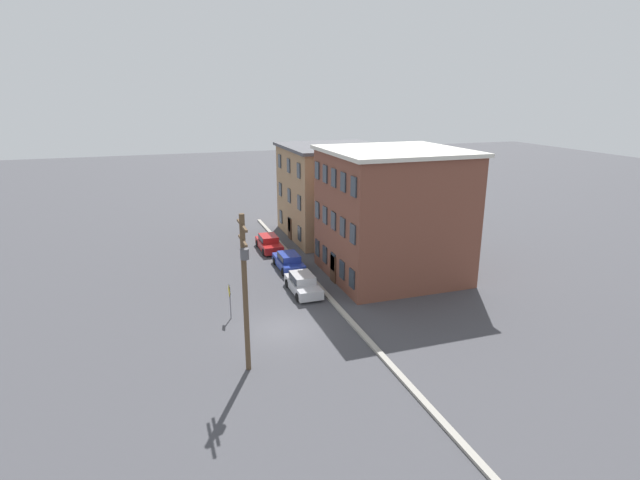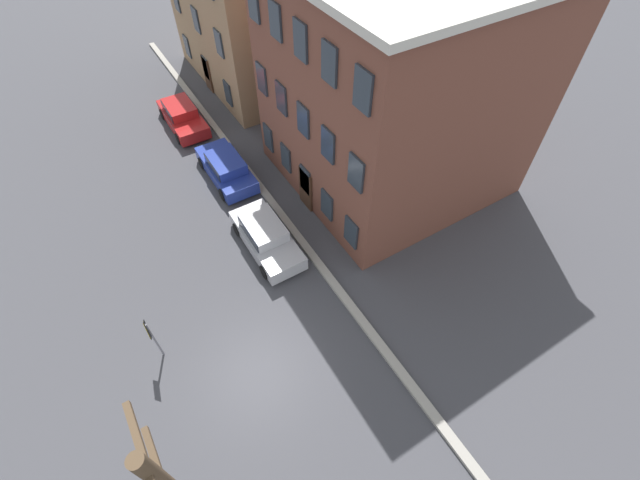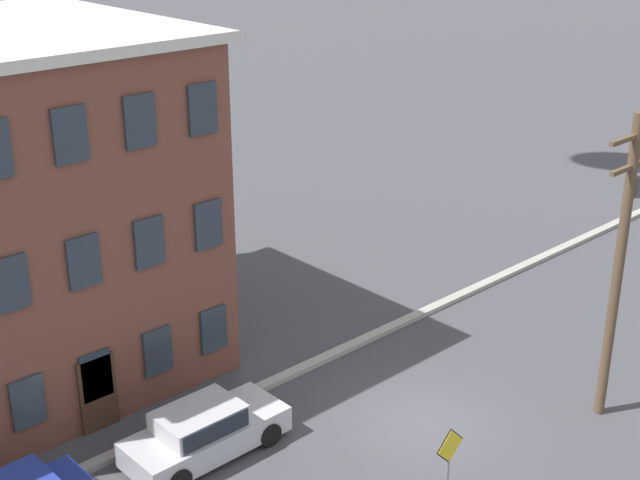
# 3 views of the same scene
# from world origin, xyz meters

# --- Properties ---
(ground_plane) EXTENTS (200.00, 200.00, 0.00)m
(ground_plane) POSITION_xyz_m (0.00, 0.00, 0.00)
(ground_plane) COLOR #424247
(kerb_strip) EXTENTS (56.00, 0.36, 0.16)m
(kerb_strip) POSITION_xyz_m (0.00, 4.50, 0.08)
(kerb_strip) COLOR #9E998E
(kerb_strip) RESTS_ON ground_plane
(apartment_corner) EXTENTS (11.09, 9.96, 9.37)m
(apartment_corner) POSITION_xyz_m (-19.60, 10.72, 4.70)
(apartment_corner) COLOR #9E7A56
(apartment_corner) RESTS_ON ground_plane
(apartment_midblock) EXTENTS (10.28, 10.50, 10.32)m
(apartment_midblock) POSITION_xyz_m (-6.75, 10.99, 5.17)
(apartment_midblock) COLOR brown
(apartment_midblock) RESTS_ON ground_plane
(car_red) EXTENTS (4.40, 1.92, 1.43)m
(car_red) POSITION_xyz_m (-16.52, 3.03, 0.75)
(car_red) COLOR #B21E1E
(car_red) RESTS_ON ground_plane
(car_blue) EXTENTS (4.40, 1.92, 1.43)m
(car_blue) POSITION_xyz_m (-10.70, 3.38, 0.75)
(car_blue) COLOR #233899
(car_blue) RESTS_ON ground_plane
(car_silver) EXTENTS (4.40, 1.92, 1.43)m
(car_silver) POSITION_xyz_m (-5.36, 3.03, 0.75)
(car_silver) COLOR #B7B7BC
(car_silver) RESTS_ON ground_plane
(caution_sign) EXTENTS (0.94, 0.08, 2.44)m
(caution_sign) POSITION_xyz_m (-2.60, -2.86, 1.62)
(caution_sign) COLOR slate
(caution_sign) RESTS_ON ground_plane
(utility_pole) EXTENTS (2.40, 0.44, 8.72)m
(utility_pole) POSITION_xyz_m (4.11, -2.96, 4.90)
(utility_pole) COLOR brown
(utility_pole) RESTS_ON ground_plane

